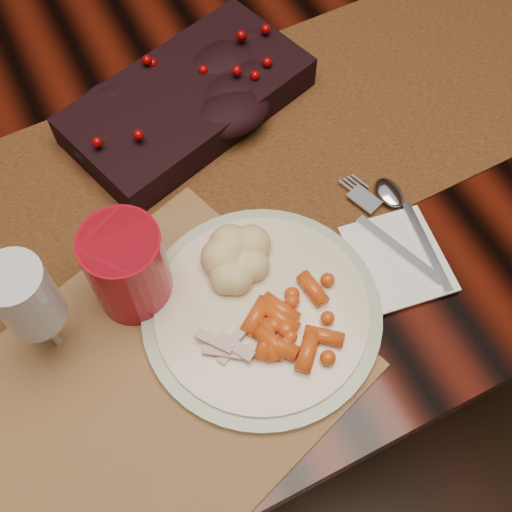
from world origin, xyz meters
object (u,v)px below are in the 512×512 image
wine_glass (37,314)px  mashed_potatoes (241,254)px  baby_carrots (294,325)px  red_cup (128,268)px  placemat_main (134,403)px  turkey_shreds (232,342)px  centerpiece (187,97)px  napkin (398,259)px  dining_table (205,254)px  dinner_plate (262,312)px

wine_glass → mashed_potatoes: bearing=-2.3°
baby_carrots → red_cup: 0.20m
placemat_main → baby_carrots: bearing=-20.1°
placemat_main → turkey_shreds: (0.13, 0.01, 0.03)m
centerpiece → wine_glass: wine_glass is taller
centerpiece → turkey_shreds: bearing=-105.8°
red_cup → centerpiece: bearing=53.3°
centerpiece → napkin: bearing=-67.7°
placemat_main → mashed_potatoes: mashed_potatoes is taller
turkey_shreds → wine_glass: wine_glass is taller
napkin → baby_carrots: bearing=-161.8°
napkin → dining_table: bearing=124.2°
red_cup → baby_carrots: bearing=-42.5°
napkin → red_cup: size_ratio=1.03×
turkey_shreds → wine_glass: 0.21m
centerpiece → placemat_main: bearing=-122.3°
centerpiece → wine_glass: 0.38m
baby_carrots → red_cup: red_cup is taller
placemat_main → dinner_plate: size_ratio=1.66×
napkin → wine_glass: size_ratio=0.73×
dinner_plate → baby_carrots: baby_carrots is taller
centerpiece → dinner_plate: 0.33m
centerpiece → baby_carrots: size_ratio=3.31×
mashed_potatoes → wine_glass: 0.24m
red_cup → wine_glass: wine_glass is taller
mashed_potatoes → centerpiece: bearing=80.5°
mashed_potatoes → placemat_main: bearing=-152.1°
centerpiece → napkin: size_ratio=2.62×
dining_table → wine_glass: size_ratio=10.17×
centerpiece → dinner_plate: bearing=-98.5°
dinner_plate → red_cup: 0.16m
baby_carrots → mashed_potatoes: mashed_potatoes is taller
placemat_main → dinner_plate: bearing=-8.4°
dinner_plate → red_cup: (-0.12, 0.10, 0.05)m
baby_carrots → wine_glass: size_ratio=0.57×
turkey_shreds → napkin: (0.24, 0.01, -0.02)m
turkey_shreds → wine_glass: bearing=151.1°
centerpiece → turkey_shreds: (-0.10, -0.35, -0.01)m
napkin → wine_glass: bearing=177.0°
centerpiece → red_cup: (-0.17, -0.23, 0.03)m
napkin → placemat_main: bearing=-168.1°
dinner_plate → wine_glass: bearing=161.8°
napkin → red_cup: red_cup is taller
dining_table → dinner_plate: bearing=-96.5°
turkey_shreds → napkin: bearing=3.3°
baby_carrots → turkey_shreds: 0.07m
placemat_main → turkey_shreds: bearing=-14.8°
placemat_main → mashed_potatoes: (0.18, 0.10, 0.04)m
dining_table → dinner_plate: size_ratio=6.31×
placemat_main → centerpiece: bearing=39.5°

